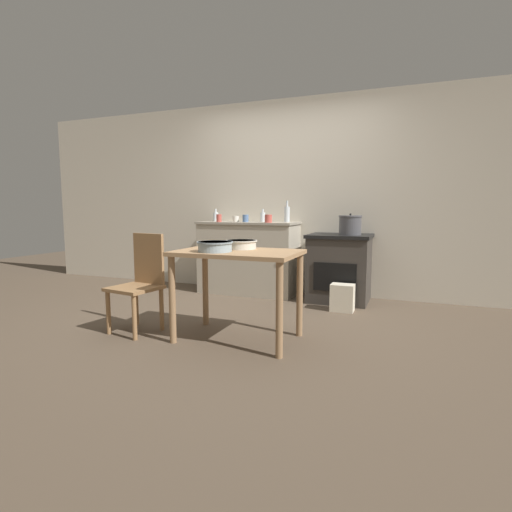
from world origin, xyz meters
The scene contains 17 objects.
ground_plane centered at (0.00, 0.00, 0.00)m, with size 14.00×14.00×0.00m, color brown.
wall_back centered at (0.00, 1.58, 1.27)m, with size 8.00×0.07×2.55m.
counter_cabinet centered at (-0.46, 1.28, 0.48)m, with size 1.30×0.57×0.95m.
stove centered at (0.75, 1.24, 0.41)m, with size 0.74×0.65×0.82m.
work_table centered at (0.19, -0.52, 0.65)m, with size 1.04×0.67×0.77m.
chair centered at (-0.76, -0.61, 0.47)m, with size 0.46×0.46×0.90m.
flour_sack centered at (0.87, 0.77, 0.15)m, with size 0.25×0.18×0.30m, color beige.
stock_pot centered at (0.88, 1.17, 0.93)m, with size 0.27×0.27×0.25m.
mixing_bowl_large centered at (0.04, -0.66, 0.82)m, with size 0.30×0.30×0.08m.
mixing_bowl_small centered at (0.16, -0.38, 0.82)m, with size 0.28×0.28×0.08m.
bottle_far_left centered at (0.04, 1.36, 1.06)m, with size 0.07×0.07×0.28m.
bottle_left centered at (-0.29, 1.36, 1.02)m, with size 0.07×0.07×0.17m.
bottle_mid_left centered at (-0.96, 1.31, 1.02)m, with size 0.07×0.07×0.17m.
cup_center_left centered at (-0.62, 1.23, 0.99)m, with size 0.08×0.08×0.08m, color silver.
cup_center centered at (-0.12, 1.09, 1.00)m, with size 0.09×0.09×0.10m, color #B74C42.
cup_center_right centered at (-0.80, 1.08, 1.00)m, with size 0.07×0.07×0.10m, color #B74C42.
cup_mid_right centered at (-0.47, 1.21, 1.00)m, with size 0.08×0.08×0.09m, color #4C6B99.
Camera 1 is at (1.57, -3.59, 1.13)m, focal length 28.00 mm.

